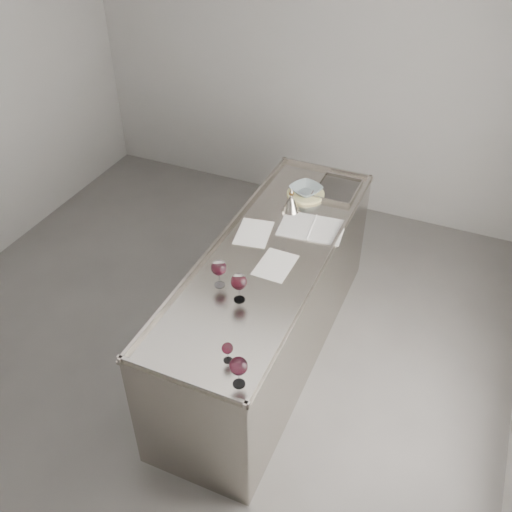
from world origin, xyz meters
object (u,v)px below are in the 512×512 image
at_px(counter, 269,304).
at_px(notebook, 312,228).
at_px(wine_glass_left, 219,268).
at_px(wine_glass_right, 238,367).
at_px(ceramic_bowl, 306,190).
at_px(wine_glass_small, 227,349).
at_px(wine_glass_middle, 239,282).
at_px(wine_funnel, 291,205).

height_order(counter, notebook, counter).
height_order(wine_glass_left, wine_glass_right, wine_glass_left).
relative_size(wine_glass_left, wine_glass_right, 1.01).
bearing_deg(ceramic_bowl, wine_glass_small, -84.08).
bearing_deg(wine_glass_left, wine_glass_middle, -23.40).
relative_size(counter, wine_glass_small, 19.45).
height_order(wine_glass_middle, notebook, wine_glass_middle).
distance_m(counter, wine_glass_left, 0.76).
relative_size(wine_glass_middle, wine_funnel, 0.96).
xyz_separation_m(wine_glass_left, wine_funnel, (0.11, 0.93, -0.07)).
bearing_deg(wine_glass_small, ceramic_bowl, 95.92).
distance_m(wine_glass_right, ceramic_bowl, 1.87).
relative_size(counter, ceramic_bowl, 10.75).
xyz_separation_m(wine_glass_small, notebook, (0.01, 1.32, -0.08)).
height_order(counter, wine_glass_left, wine_glass_left).
relative_size(wine_glass_left, notebook, 0.40).
bearing_deg(wine_glass_left, wine_glass_right, -56.25).
relative_size(wine_glass_left, wine_glass_middle, 0.97).
height_order(counter, wine_glass_right, wine_glass_right).
distance_m(wine_glass_small, ceramic_bowl, 1.73).
bearing_deg(wine_glass_left, counter, 69.91).
height_order(wine_glass_right, notebook, wine_glass_right).
relative_size(counter, notebook, 5.15).
xyz_separation_m(counter, notebook, (0.16, 0.36, 0.47)).
bearing_deg(ceramic_bowl, wine_glass_middle, -88.48).
relative_size(wine_glass_middle, ceramic_bowl, 0.86).
relative_size(wine_glass_left, wine_glass_small, 1.50).
distance_m(wine_glass_small, wine_funnel, 1.47).
distance_m(notebook, wine_funnel, 0.26).
height_order(wine_glass_small, notebook, wine_glass_small).
distance_m(wine_glass_right, wine_glass_small, 0.18).
distance_m(wine_glass_middle, wine_glass_small, 0.48).
xyz_separation_m(wine_glass_left, wine_glass_middle, (0.17, -0.07, 0.00)).
bearing_deg(wine_glass_left, wine_glass_small, -59.40).
distance_m(wine_glass_left, ceramic_bowl, 1.20).
relative_size(wine_glass_right, notebook, 0.39).
height_order(wine_glass_middle, wine_glass_right, wine_glass_middle).
bearing_deg(wine_glass_left, ceramic_bowl, 83.56).
xyz_separation_m(wine_glass_right, wine_glass_small, (-0.12, 0.12, -0.04)).
xyz_separation_m(wine_glass_small, ceramic_bowl, (-0.18, 1.72, -0.04)).
xyz_separation_m(counter, wine_glass_right, (0.27, -1.08, 0.60)).
bearing_deg(wine_glass_right, wine_glass_left, 123.75).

